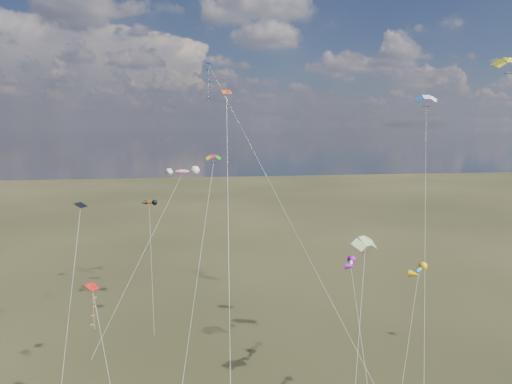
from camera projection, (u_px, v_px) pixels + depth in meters
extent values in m
cube|color=#0B144C|center=(208.00, 63.00, 61.40)|extent=(1.12, 1.10, 0.36)
cylinder|color=silver|center=(279.00, 201.00, 53.40)|extent=(15.11, 23.66, 34.09)
cube|color=black|center=(81.00, 205.00, 44.35)|extent=(1.26, 1.28, 0.40)
cylinder|color=silver|center=(69.00, 315.00, 40.68)|extent=(0.79, 10.09, 18.12)
cube|color=#AC1A0F|center=(92.00, 287.00, 39.21)|extent=(1.27, 1.29, 0.44)
cylinder|color=silver|center=(109.00, 376.00, 36.32)|extent=(3.58, 8.23, 12.05)
cube|color=red|center=(227.00, 92.00, 38.60)|extent=(0.92, 0.86, 0.38)
cylinder|color=silver|center=(229.00, 300.00, 30.38)|extent=(1.62, 20.84, 28.60)
cylinder|color=silver|center=(425.00, 248.00, 42.56)|extent=(8.55, 18.18, 28.87)
cylinder|color=silver|center=(358.00, 352.00, 36.76)|extent=(5.18, 11.05, 15.41)
cylinder|color=silver|center=(198.00, 269.00, 47.15)|extent=(4.38, 16.10, 22.20)
ellipsoid|color=#C74C00|center=(149.00, 203.00, 65.07)|extent=(2.43, 2.20, 0.92)
cylinder|color=silver|center=(152.00, 265.00, 60.61)|extent=(1.13, 11.51, 14.84)
cube|color=#332316|center=(154.00, 336.00, 56.14)|extent=(0.10, 0.10, 0.12)
ellipsoid|color=silver|center=(351.00, 263.00, 45.03)|extent=(1.72, 2.29, 0.94)
cylinder|color=silver|center=(361.00, 338.00, 42.46)|extent=(0.18, 7.08, 12.36)
ellipsoid|color=red|center=(182.00, 172.00, 61.48)|extent=(3.91, 1.50, 1.39)
cylinder|color=silver|center=(141.00, 257.00, 55.94)|extent=(10.33, 12.77, 19.60)
cube|color=#332316|center=(91.00, 360.00, 50.39)|extent=(0.10, 0.10, 0.12)
ellipsoid|color=#2079C7|center=(419.00, 270.00, 38.64)|extent=(2.28, 2.25, 0.81)
cylinder|color=silver|center=(405.00, 366.00, 36.23)|extent=(4.95, 6.27, 13.66)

